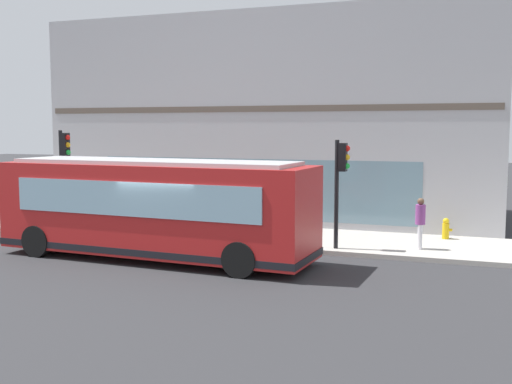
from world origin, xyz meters
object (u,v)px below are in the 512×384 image
(traffic_light_near_corner, at_px, (341,173))
(pedestrian_walking_along_curb, at_px, (241,207))
(fire_hydrant, at_px, (446,229))
(traffic_light_down_block, at_px, (64,161))
(newspaper_vending_box, at_px, (243,215))
(pedestrian_by_light_pole, at_px, (420,220))
(city_bus_nearside, at_px, (154,209))

(traffic_light_near_corner, relative_size, pedestrian_walking_along_curb, 1.93)
(traffic_light_near_corner, xyz_separation_m, fire_hydrant, (2.99, -3.15, -2.09))
(traffic_light_down_block, distance_m, newspaper_vending_box, 7.15)
(traffic_light_near_corner, xyz_separation_m, newspaper_vending_box, (3.05, 4.54, -1.99))
(fire_hydrant, xyz_separation_m, pedestrian_by_light_pole, (-2.16, 0.70, 0.59))
(fire_hydrant, bearing_deg, newspaper_vending_box, 89.51)
(fire_hydrant, height_order, pedestrian_by_light_pole, pedestrian_by_light_pole)
(fire_hydrant, xyz_separation_m, pedestrian_walking_along_curb, (-1.85, 6.99, 0.69))
(city_bus_nearside, height_order, traffic_light_near_corner, traffic_light_near_corner)
(traffic_light_near_corner, bearing_deg, pedestrian_by_light_pole, -71.35)
(pedestrian_by_light_pole, bearing_deg, city_bus_nearside, 115.41)
(city_bus_nearside, xyz_separation_m, fire_hydrant, (5.80, -8.35, -1.04))
(traffic_light_down_block, bearing_deg, pedestrian_walking_along_curb, -81.30)
(fire_hydrant, relative_size, newspaper_vending_box, 0.82)
(traffic_light_near_corner, bearing_deg, fire_hydrant, -46.48)
(fire_hydrant, distance_m, pedestrian_by_light_pole, 2.35)
(newspaper_vending_box, bearing_deg, fire_hydrant, -90.49)
(city_bus_nearside, bearing_deg, fire_hydrant, -55.25)
(pedestrian_walking_along_curb, bearing_deg, newspaper_vending_box, 19.90)
(newspaper_vending_box, bearing_deg, pedestrian_walking_along_curb, -160.10)
(fire_hydrant, bearing_deg, pedestrian_by_light_pole, 161.95)
(city_bus_nearside, bearing_deg, pedestrian_walking_along_curb, -19.08)
(fire_hydrant, height_order, pedestrian_walking_along_curb, pedestrian_walking_along_curb)
(traffic_light_near_corner, xyz_separation_m, pedestrian_by_light_pole, (0.82, -2.44, -1.50))
(city_bus_nearside, bearing_deg, traffic_light_near_corner, -61.66)
(city_bus_nearside, xyz_separation_m, traffic_light_near_corner, (2.81, -5.21, 1.04))
(city_bus_nearside, height_order, pedestrian_by_light_pole, city_bus_nearside)
(traffic_light_down_block, xyz_separation_m, fire_hydrant, (2.90, -13.81, -2.29))
(city_bus_nearside, relative_size, traffic_light_near_corner, 2.89)
(traffic_light_down_block, bearing_deg, traffic_light_near_corner, -90.47)
(fire_hydrant, bearing_deg, traffic_light_down_block, 101.85)
(traffic_light_down_block, bearing_deg, newspaper_vending_box, -64.17)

